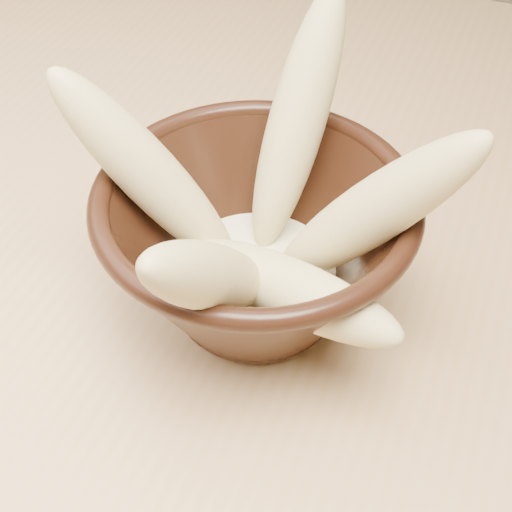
# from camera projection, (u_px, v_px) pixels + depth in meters

# --- Properties ---
(table) EXTENTS (1.20, 0.80, 0.75)m
(table) POSITION_uv_depth(u_px,v_px,m) (100.00, 204.00, 0.69)
(table) COLOR tan
(table) RESTS_ON ground
(bowl) EXTENTS (0.20, 0.20, 0.11)m
(bowl) POSITION_uv_depth(u_px,v_px,m) (256.00, 246.00, 0.45)
(bowl) COLOR black
(bowl) RESTS_ON table
(milk_puddle) EXTENTS (0.11, 0.11, 0.02)m
(milk_puddle) POSITION_uv_depth(u_px,v_px,m) (256.00, 274.00, 0.47)
(milk_puddle) COLOR #F5EEC5
(milk_puddle) RESTS_ON bowl
(banana_upright) EXTENTS (0.06, 0.12, 0.17)m
(banana_upright) POSITION_uv_depth(u_px,v_px,m) (297.00, 121.00, 0.45)
(banana_upright) COLOR tan
(banana_upright) RESTS_ON bowl
(banana_left) EXTENTS (0.13, 0.06, 0.16)m
(banana_left) POSITION_uv_depth(u_px,v_px,m) (149.00, 174.00, 0.43)
(banana_left) COLOR tan
(banana_left) RESTS_ON bowl
(banana_right) EXTENTS (0.13, 0.04, 0.16)m
(banana_right) POSITION_uv_depth(u_px,v_px,m) (371.00, 213.00, 0.40)
(banana_right) COLOR tan
(banana_right) RESTS_ON bowl
(banana_across) EXTENTS (0.16, 0.08, 0.06)m
(banana_across) POSITION_uv_depth(u_px,v_px,m) (289.00, 289.00, 0.41)
(banana_across) COLOR tan
(banana_across) RESTS_ON bowl
(banana_front) EXTENTS (0.05, 0.14, 0.15)m
(banana_front) POSITION_uv_depth(u_px,v_px,m) (213.00, 277.00, 0.38)
(banana_front) COLOR tan
(banana_front) RESTS_ON bowl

